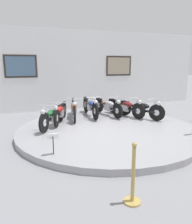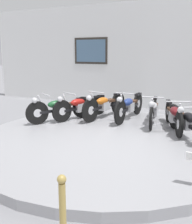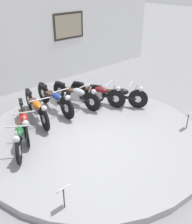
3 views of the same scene
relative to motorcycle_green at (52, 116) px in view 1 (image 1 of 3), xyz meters
The scene contains 12 objects.
ground_plane 1.88m from the motorcycle_green, 23.12° to the right, with size 60.00×60.00×0.00m, color gray.
display_platform 1.86m from the motorcycle_green, 23.12° to the right, with size 5.75×5.75×0.17m, color #99999E.
back_wall 4.13m from the motorcycle_green, 64.90° to the left, with size 14.00×0.22×3.77m.
motorcycle_green is the anchor object (origin of this frame).
motorcycle_red 0.64m from the motorcycle_green, 54.98° to the left, with size 0.82×1.82×0.78m.
motorcycle_orange 1.29m from the motorcycle_green, 42.69° to the left, with size 0.61×1.97×0.81m.
motorcycle_blue 1.93m from the motorcycle_green, 31.19° to the left, with size 0.54×2.02×0.81m.
motorcycle_silver 2.52m from the motorcycle_green, 20.28° to the left, with size 0.54×1.94×0.78m.
motorcycle_maroon 2.99m from the motorcycle_green, ahead, with size 0.76×1.86×0.78m.
motorcycle_black 3.31m from the motorcycle_green, ahead, with size 1.06×1.70×0.78m.
info_placard_front_left 2.25m from the motorcycle_green, 99.29° to the right, with size 0.26×0.11×0.51m.
stanchion_post_left_of_entry 4.24m from the motorcycle_green, 82.53° to the right, with size 0.28×0.28×1.02m.
Camera 1 is at (-2.75, -6.21, 2.19)m, focal length 35.00 mm.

